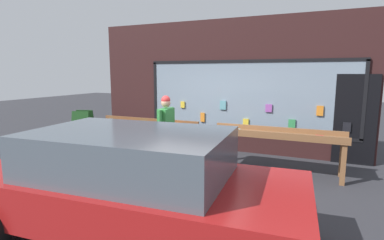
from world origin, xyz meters
TOP-DOWN VIEW (x-y plane):
  - ground_plane at (0.00, 0.00)m, footprint 40.00×40.00m
  - shopfront_facade at (0.09, 2.39)m, footprint 7.48×0.29m
  - display_table_left at (-1.64, 0.94)m, footprint 2.83×0.60m
  - display_table_right at (1.65, 0.94)m, footprint 2.83×0.70m
  - person_browsing at (-0.68, 0.37)m, footprint 0.23×0.65m
  - small_dog at (-1.19, 0.24)m, footprint 0.30×0.57m
  - sandwich_board_sign at (-3.93, 1.21)m, footprint 0.71×0.87m
  - parked_car at (0.34, -2.45)m, footprint 4.48×2.22m

SIDE VIEW (x-z plane):
  - ground_plane at x=0.00m, z-range 0.00..0.00m
  - small_dog at x=-1.19m, z-range 0.08..0.49m
  - sandwich_board_sign at x=-3.93m, z-range 0.01..1.03m
  - parked_car at x=0.34m, z-range 0.04..1.45m
  - display_table_left at x=-1.64m, z-range 0.29..1.23m
  - display_table_right at x=1.65m, z-range 0.29..1.23m
  - person_browsing at x=-0.68m, z-range 0.13..1.76m
  - shopfront_facade at x=0.09m, z-range -0.03..3.51m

